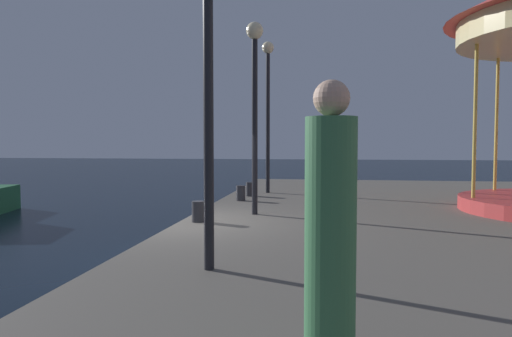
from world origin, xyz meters
name	(u,v)px	position (x,y,z in m)	size (l,w,h in m)	color
ground_plane	(180,262)	(0.00, 0.00, 0.00)	(120.00, 120.00, 0.00)	black
lamp_post_near_edge	(208,21)	(1.40, -3.30, 3.73)	(0.36, 0.36, 4.28)	black
lamp_post_mid_promenade	(255,82)	(1.30, 1.10, 3.58)	(0.36, 0.36, 4.03)	black
lamp_post_far_end	(268,91)	(1.07, 5.51, 3.90)	(0.36, 0.36, 4.56)	black
bollard_center	(241,193)	(0.59, 3.42, 1.00)	(0.24, 0.24, 0.40)	#2D2D33
bollard_south	(198,212)	(0.37, -0.01, 1.00)	(0.24, 0.24, 0.40)	#2D2D33
bollard_north	(250,189)	(0.67, 4.51, 1.00)	(0.24, 0.24, 0.40)	#2D2D33
person_far_corner	(330,235)	(2.79, -5.62, 1.70)	(0.34, 0.34, 1.92)	#387247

